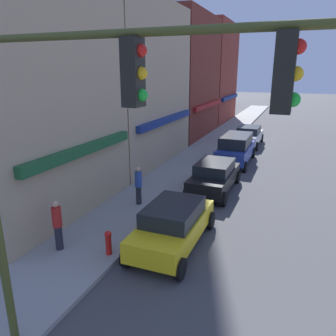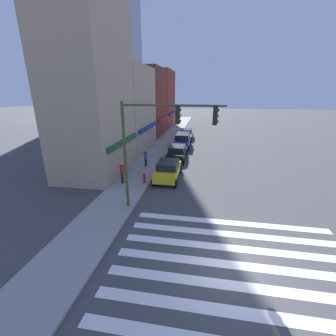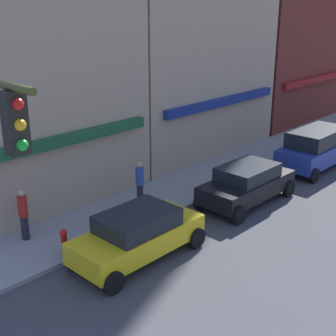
# 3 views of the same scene
# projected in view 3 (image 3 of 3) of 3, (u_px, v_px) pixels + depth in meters

# --- Properties ---
(storefront_row) EXTENTS (38.07, 5.30, 15.50)m
(storefront_row) POSITION_uv_depth(u_px,v_px,m) (240.00, 31.00, 27.34)
(storefront_row) COLOR tan
(storefront_row) RESTS_ON ground_plane
(sedan_yellow) EXTENTS (4.41, 2.02, 1.59)m
(sedan_yellow) POSITION_uv_depth(u_px,v_px,m) (138.00, 234.00, 14.59)
(sedan_yellow) COLOR yellow
(sedan_yellow) RESTS_ON ground_plane
(sedan_black) EXTENTS (4.42, 2.02, 1.59)m
(sedan_black) POSITION_uv_depth(u_px,v_px,m) (247.00, 183.00, 18.69)
(sedan_black) COLOR black
(sedan_black) RESTS_ON ground_plane
(suv_blue) EXTENTS (4.70, 2.12, 1.94)m
(suv_blue) POSITION_uv_depth(u_px,v_px,m) (316.00, 147.00, 22.66)
(suv_blue) COLOR navy
(suv_blue) RESTS_ON ground_plane
(pedestrian_blue_shirt) EXTENTS (0.32, 0.32, 1.77)m
(pedestrian_blue_shirt) POSITION_uv_depth(u_px,v_px,m) (140.00, 183.00, 18.08)
(pedestrian_blue_shirt) COLOR #23232D
(pedestrian_blue_shirt) RESTS_ON sidewalk_left
(pedestrian_red_jacket) EXTENTS (0.32, 0.32, 1.77)m
(pedestrian_red_jacket) POSITION_uv_depth(u_px,v_px,m) (23.00, 214.00, 15.42)
(pedestrian_red_jacket) COLOR #23232D
(pedestrian_red_jacket) RESTS_ON sidewalk_left
(fire_hydrant) EXTENTS (0.24, 0.24, 0.84)m
(fire_hydrant) POSITION_uv_depth(u_px,v_px,m) (64.00, 240.00, 14.68)
(fire_hydrant) COLOR red
(fire_hydrant) RESTS_ON sidewalk_left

